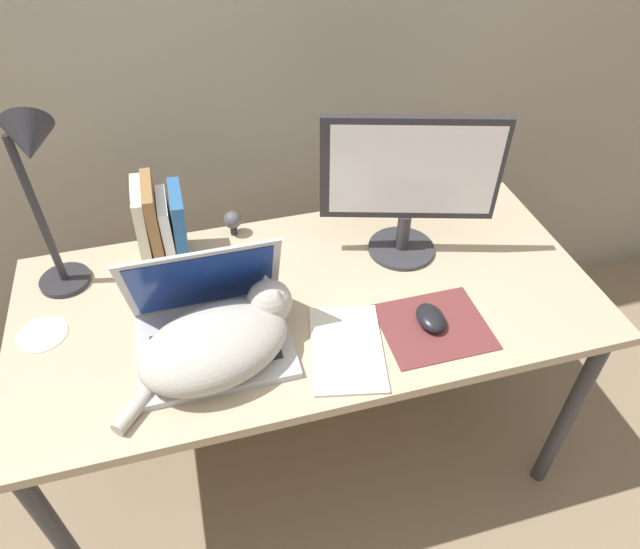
% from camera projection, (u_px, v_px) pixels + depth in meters
% --- Properties ---
extents(ground_plane, '(12.00, 12.00, 0.00)m').
position_uv_depth(ground_plane, '(341.00, 546.00, 1.71)').
color(ground_plane, '#847056').
extents(desk, '(1.48, 0.69, 0.72)m').
position_uv_depth(desk, '(309.00, 315.00, 1.51)').
color(desk, tan).
rests_on(desk, ground_plane).
extents(laptop, '(0.36, 0.28, 0.27)m').
position_uv_depth(laptop, '(211.00, 326.00, 1.32)').
color(laptop, '#B7B7BC').
rests_on(laptop, desk).
extents(cat, '(0.43, 0.31, 0.15)m').
position_uv_depth(cat, '(220.00, 341.00, 1.26)').
color(cat, '#B2ADA3').
rests_on(cat, desk).
extents(external_monitor, '(0.44, 0.18, 0.41)m').
position_uv_depth(external_monitor, '(410.00, 182.00, 1.45)').
color(external_monitor, '#333338').
rests_on(external_monitor, desk).
extents(mousepad, '(0.25, 0.22, 0.00)m').
position_uv_depth(mousepad, '(434.00, 326.00, 1.39)').
color(mousepad, brown).
rests_on(mousepad, desk).
extents(computer_mouse, '(0.07, 0.10, 0.04)m').
position_uv_depth(computer_mouse, '(431.00, 318.00, 1.38)').
color(computer_mouse, black).
rests_on(computer_mouse, mousepad).
extents(book_row, '(0.13, 0.16, 0.25)m').
position_uv_depth(book_row, '(161.00, 228.00, 1.49)').
color(book_row, beige).
rests_on(book_row, desk).
extents(desk_lamp, '(0.17, 0.17, 0.50)m').
position_uv_depth(desk_lamp, '(37.00, 176.00, 1.26)').
color(desk_lamp, '#28282D').
rests_on(desk_lamp, desk).
extents(notepad, '(0.22, 0.29, 0.01)m').
position_uv_depth(notepad, '(347.00, 348.00, 1.33)').
color(notepad, silver).
rests_on(notepad, desk).
extents(webcam, '(0.05, 0.05, 0.08)m').
position_uv_depth(webcam, '(233.00, 221.00, 1.63)').
color(webcam, '#232328').
rests_on(webcam, desk).
extents(cd_disc, '(0.12, 0.12, 0.00)m').
position_uv_depth(cd_disc, '(42.00, 334.00, 1.37)').
color(cd_disc, silver).
rests_on(cd_disc, desk).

